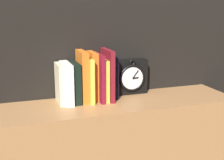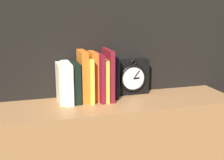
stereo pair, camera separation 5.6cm
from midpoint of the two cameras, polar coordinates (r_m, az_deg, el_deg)
The scene contains 11 objects.
clock at distance 1.55m, azimuth 4.57°, elevation 0.54°, with size 0.17×0.07×0.18m.
book_slot0_cream at distance 1.43m, azimuth -8.38°, elevation -0.58°, with size 0.02×0.13×0.18m.
book_slot1_white at distance 1.42m, azimuth -7.14°, elevation -0.49°, with size 0.04×0.15×0.18m.
book_slot2_black at distance 1.43m, azimuth -5.70°, elevation -0.37°, with size 0.04×0.14×0.18m.
book_slot3_orange at distance 1.44m, azimuth -4.24°, elevation 0.74°, with size 0.03×0.14×0.23m.
book_slot4_yellow at distance 1.44m, azimuth -3.15°, elevation 0.14°, with size 0.02×0.15×0.20m.
book_slot5_orange at distance 1.46m, azimuth -2.39°, elevation 0.78°, with size 0.03×0.12×0.22m.
book_slot6_maroon at distance 1.44m, azimuth -1.29°, elevation 0.57°, with size 0.02×0.16×0.22m.
book_slot7_yellow at distance 1.46m, azimuth -0.55°, elevation 0.15°, with size 0.02×0.15×0.19m.
book_slot8_maroon at distance 1.45m, azimuth 0.36°, elevation 1.01°, with size 0.02×0.16×0.24m.
book_slot9_black at distance 1.49m, azimuth 1.13°, elevation 0.61°, with size 0.04×0.11×0.20m.
Camera 2 is at (-0.39, -1.30, 1.23)m, focal length 50.00 mm.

